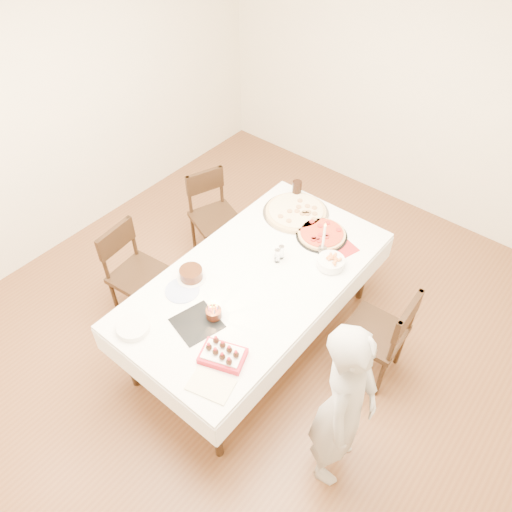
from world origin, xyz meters
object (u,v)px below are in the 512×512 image
Objects in this scene: pizza_pepperoni at (322,234)px; taper_candle at (324,238)px; chair_left_dessert at (140,276)px; cola_glass at (297,189)px; chair_left_savory at (216,219)px; pasta_bowl at (331,262)px; birthday_cake at (213,310)px; chair_right_savory at (374,332)px; person at (345,407)px; strawberry_box at (223,355)px; dining_table at (256,308)px; pizza_white at (296,212)px; layer_cake at (191,274)px.

taper_candle is (0.11, -0.16, 0.13)m from pizza_pepperoni.
chair_left_dessert is 1.53m from cola_glass.
chair_left_dessert reaches higher than chair_left_savory.
birthday_cake is at bearing -110.81° from pasta_bowl.
chair_right_savory is at bearing -11.62° from pasta_bowl.
chair_left_dessert is 2.02m from person.
taper_candle is (1.16, 0.91, 0.46)m from chair_left_dessert.
birthday_cake is 0.35m from strawberry_box.
person is 1.06m from birthday_cake.
dining_table is at bearing 170.43° from chair_left_savory.
layer_cake is at bearing -98.19° from pizza_white.
chair_left_dessert is at bearing -172.96° from layer_cake.
chair_right_savory reaches higher than chair_left_dessert.
pizza_white is (0.73, 1.16, 0.33)m from chair_left_dessert.
pasta_bowl reaches higher than strawberry_box.
birthday_cake reaches higher than pizza_white.
pasta_bowl is (1.31, -0.12, 0.36)m from chair_left_savory.
strawberry_box is (0.49, -1.46, 0.01)m from pizza_white.
dining_table is 0.93m from chair_right_savory.
cola_glass is at bearing 124.65° from pizza_white.
person is 2.02m from cola_glass.
birthday_cake is at bearing -102.34° from taper_candle.
layer_cake is (-0.16, -1.09, 0.02)m from pizza_white.
birthday_cake reaches higher than pizza_pepperoni.
chair_left_savory is at bearing 174.99° from pasta_bowl.
dining_table is 0.85m from strawberry_box.
chair_left_dessert is 4.07× the size of layer_cake.
cola_glass reaches higher than pasta_bowl.
person is 4.66× the size of taper_candle.
birthday_cake reaches higher than strawberry_box.
taper_candle is at bearing -38.31° from cola_glass.
pizza_pepperoni is at bearing 124.90° from taper_candle.
birthday_cake is at bearing 142.42° from strawberry_box.
chair_right_savory reaches higher than birthday_cake.
pizza_white is at bearing 149.62° from pasta_bowl.
chair_right_savory is 2.16× the size of pizza_pepperoni.
chair_left_savory is 1.27m from taper_candle.
chair_right_savory is at bearing 43.93° from birthday_cake.
layer_cake is at bearing -133.79° from pasta_bowl.
chair_left_savory reaches higher than pizza_white.
birthday_cake is at bearing -80.06° from pizza_white.
pasta_bowl is 1.05m from layer_cake.
pizza_pepperoni is (1.05, 1.06, 0.33)m from chair_left_dessert.
birthday_cake is (0.02, -0.48, 0.45)m from dining_table.
layer_cake is (-0.48, -0.99, 0.02)m from pizza_pepperoni.
pizza_white is 1.82× the size of taper_candle.
layer_cake is at bearing -90.75° from cola_glass.
pizza_white is at bearing -128.25° from chair_left_dessert.
birthday_cake is (0.38, -0.16, 0.03)m from layer_cake.
cola_glass is at bearing -119.48° from chair_left_dessert.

